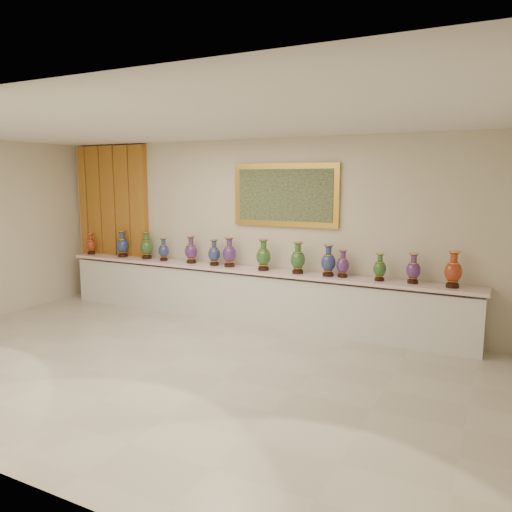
{
  "coord_description": "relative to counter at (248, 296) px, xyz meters",
  "views": [
    {
      "loc": [
        3.82,
        -4.86,
        2.36
      ],
      "look_at": [
        0.44,
        1.7,
        1.21
      ],
      "focal_mm": 35.0,
      "sensor_mm": 36.0,
      "label": 1
    }
  ],
  "objects": [
    {
      "name": "vase_0",
      "position": [
        -3.45,
        -0.04,
        0.65
      ],
      "size": [
        0.22,
        0.22,
        0.41
      ],
      "rotation": [
        0.0,
        0.0,
        0.17
      ],
      "color": "black",
      "rests_on": "counter"
    },
    {
      "name": "vase_8",
      "position": [
        0.91,
        -0.05,
        0.69
      ],
      "size": [
        0.28,
        0.28,
        0.49
      ],
      "rotation": [
        0.0,
        0.0,
        0.25
      ],
      "color": "black",
      "rests_on": "counter"
    },
    {
      "name": "vase_9",
      "position": [
        1.4,
        -0.03,
        0.68
      ],
      "size": [
        0.24,
        0.24,
        0.48
      ],
      "rotation": [
        0.0,
        0.0,
        -0.08
      ],
      "color": "black",
      "rests_on": "counter"
    },
    {
      "name": "vase_5",
      "position": [
        -0.64,
        -0.01,
        0.66
      ],
      "size": [
        0.24,
        0.24,
        0.44
      ],
      "rotation": [
        0.0,
        0.0,
        0.18
      ],
      "color": "black",
      "rests_on": "counter"
    },
    {
      "name": "label_card",
      "position": [
        -1.11,
        -0.14,
        0.47
      ],
      "size": [
        0.1,
        0.06,
        0.0
      ],
      "primitive_type": "cube",
      "color": "white",
      "rests_on": "counter"
    },
    {
      "name": "room",
      "position": [
        -2.45,
        0.17,
        1.16
      ],
      "size": [
        8.0,
        8.0,
        8.0
      ],
      "color": "beige",
      "rests_on": "ground"
    },
    {
      "name": "vase_2",
      "position": [
        -2.12,
        0.02,
        0.69
      ],
      "size": [
        0.3,
        0.3,
        0.5
      ],
      "rotation": [
        0.0,
        0.0,
        0.38
      ],
      "color": "black",
      "rests_on": "counter"
    },
    {
      "name": "vase_1",
      "position": [
        -2.67,
        -0.02,
        0.69
      ],
      "size": [
        0.27,
        0.27,
        0.49
      ],
      "rotation": [
        0.0,
        0.0,
        0.2
      ],
      "color": "black",
      "rests_on": "counter"
    },
    {
      "name": "vase_12",
      "position": [
        2.63,
        0.01,
        0.66
      ],
      "size": [
        0.26,
        0.26,
        0.43
      ],
      "rotation": [
        0.0,
        0.0,
        0.4
      ],
      "color": "black",
      "rests_on": "counter"
    },
    {
      "name": "vase_10",
      "position": [
        1.62,
        -0.02,
        0.65
      ],
      "size": [
        0.24,
        0.24,
        0.41
      ],
      "rotation": [
        0.0,
        0.0,
        -0.35
      ],
      "color": "black",
      "rests_on": "counter"
    },
    {
      "name": "vase_7",
      "position": [
        0.31,
        -0.05,
        0.69
      ],
      "size": [
        0.24,
        0.24,
        0.5
      ],
      "rotation": [
        0.0,
        0.0,
        0.04
      ],
      "color": "black",
      "rests_on": "counter"
    },
    {
      "name": "vase_13",
      "position": [
        3.16,
        -0.03,
        0.69
      ],
      "size": [
        0.3,
        0.3,
        0.5
      ],
      "rotation": [
        0.0,
        0.0,
        -0.41
      ],
      "color": "black",
      "rests_on": "counter"
    },
    {
      "name": "counter",
      "position": [
        0.0,
        0.0,
        0.0
      ],
      "size": [
        7.28,
        0.48,
        0.9
      ],
      "color": "white",
      "rests_on": "ground"
    },
    {
      "name": "vase_3",
      "position": [
        -1.71,
        -0.01,
        0.65
      ],
      "size": [
        0.2,
        0.2,
        0.41
      ],
      "rotation": [
        0.0,
        0.0,
        -0.04
      ],
      "color": "black",
      "rests_on": "counter"
    },
    {
      "name": "ground",
      "position": [
        0.0,
        -2.27,
        -0.44
      ],
      "size": [
        8.0,
        8.0,
        0.0
      ],
      "primitive_type": "plane",
      "color": "beige",
      "rests_on": "ground"
    },
    {
      "name": "vase_6",
      "position": [
        -0.34,
        -0.02,
        0.69
      ],
      "size": [
        0.26,
        0.26,
        0.5
      ],
      "rotation": [
        0.0,
        0.0,
        -0.14
      ],
      "color": "black",
      "rests_on": "counter"
    },
    {
      "name": "vase_11",
      "position": [
        2.17,
        -0.03,
        0.64
      ],
      "size": [
        0.21,
        0.21,
        0.4
      ],
      "rotation": [
        0.0,
        0.0,
        0.13
      ],
      "color": "black",
      "rests_on": "counter"
    },
    {
      "name": "vase_4",
      "position": [
        -1.12,
        -0.01,
        0.68
      ],
      "size": [
        0.27,
        0.27,
        0.47
      ],
      "rotation": [
        0.0,
        0.0,
        0.27
      ],
      "color": "black",
      "rests_on": "counter"
    }
  ]
}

